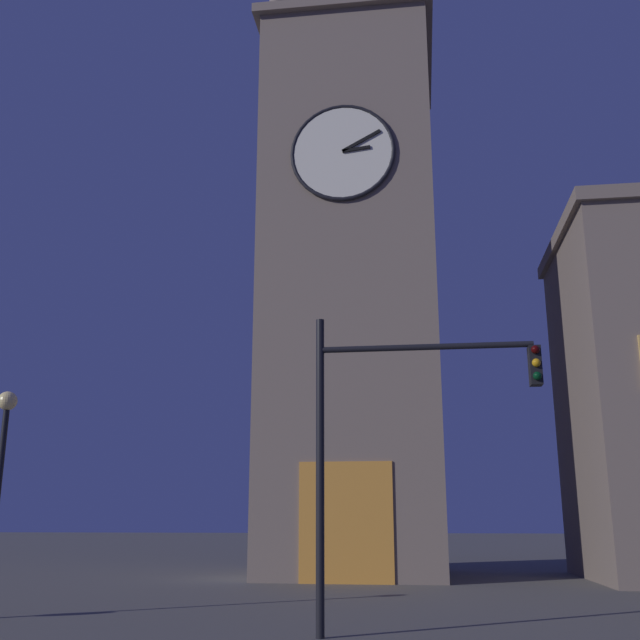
# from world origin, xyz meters

# --- Properties ---
(ground_plane) EXTENTS (200.00, 200.00, 0.00)m
(ground_plane) POSITION_xyz_m (0.00, 0.00, 0.00)
(ground_plane) COLOR #56544F
(clocktower) EXTENTS (7.35, 8.65, 29.48)m
(clocktower) POSITION_xyz_m (-3.55, -2.46, 11.74)
(clocktower) COLOR #75665B
(clocktower) RESTS_ON ground_plane
(traffic_signal_near) EXTENTS (4.28, 0.41, 5.91)m
(traffic_signal_near) POSITION_xyz_m (-5.62, 13.33, 3.89)
(traffic_signal_near) COLOR black
(traffic_signal_near) RESTS_ON ground_plane
(street_lamp) EXTENTS (0.44, 0.44, 4.94)m
(street_lamp) POSITION_xyz_m (3.31, 11.50, 3.46)
(street_lamp) COLOR black
(street_lamp) RESTS_ON ground_plane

